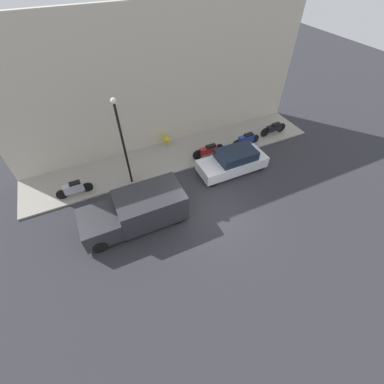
% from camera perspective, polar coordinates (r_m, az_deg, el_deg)
% --- Properties ---
extents(ground_plane, '(60.00, 60.00, 0.00)m').
position_cam_1_polar(ground_plane, '(13.35, 5.11, -4.44)').
color(ground_plane, '#2D2D33').
extents(sidewalk, '(3.11, 18.46, 0.11)m').
position_cam_1_polar(sidewalk, '(16.70, -3.50, 8.25)').
color(sidewalk, gray).
rests_on(sidewalk, ground_plane).
extents(building_facade, '(0.30, 18.46, 7.99)m').
position_cam_1_polar(building_facade, '(16.10, -6.70, 22.84)').
color(building_facade, beige).
rests_on(building_facade, ground_plane).
extents(parked_car, '(1.65, 4.06, 1.38)m').
position_cam_1_polar(parked_car, '(15.38, 9.11, 6.74)').
color(parked_car, silver).
rests_on(parked_car, ground_plane).
extents(delivery_van, '(2.04, 4.91, 1.63)m').
position_cam_1_polar(delivery_van, '(12.55, -12.44, -4.07)').
color(delivery_van, '#2D2D33').
rests_on(delivery_van, ground_plane).
extents(motorcycle_red, '(0.30, 2.14, 0.76)m').
position_cam_1_polar(motorcycle_red, '(16.28, 3.70, 9.25)').
color(motorcycle_red, '#B21E1E').
rests_on(motorcycle_red, sidewalk).
extents(motorcycle_black, '(0.30, 2.03, 0.79)m').
position_cam_1_polar(motorcycle_black, '(19.15, 17.68, 13.31)').
color(motorcycle_black, black).
rests_on(motorcycle_black, sidewalk).
extents(scooter_silver, '(0.30, 1.90, 0.86)m').
position_cam_1_polar(scooter_silver, '(15.04, -24.73, 0.72)').
color(scooter_silver, '#B7B7BF').
rests_on(scooter_silver, sidewalk).
extents(motorcycle_blue, '(0.30, 2.03, 0.85)m').
position_cam_1_polar(motorcycle_blue, '(17.54, 11.95, 11.39)').
color(motorcycle_blue, navy).
rests_on(motorcycle_blue, sidewalk).
extents(streetlamp, '(0.28, 0.28, 5.00)m').
position_cam_1_polar(streetlamp, '(13.29, -15.36, 11.75)').
color(streetlamp, black).
rests_on(streetlamp, sidewalk).
extents(cafe_chair, '(0.40, 0.40, 0.93)m').
position_cam_1_polar(cafe_chair, '(17.20, -5.97, 11.74)').
color(cafe_chair, yellow).
rests_on(cafe_chair, sidewalk).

